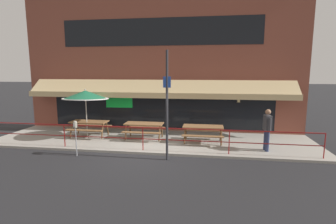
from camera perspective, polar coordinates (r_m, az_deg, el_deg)
name	(u,v)px	position (r m, az deg, el deg)	size (l,w,h in m)	color
ground_plane	(141,155)	(10.68, -5.84, -9.21)	(120.00, 120.00, 0.00)	#232326
patio_deck	(152,140)	(12.53, -3.55, -6.18)	(15.00, 4.00, 0.10)	#9E998E
restaurant_building	(160,62)	(14.28, -1.79, 10.76)	(15.00, 1.60, 7.59)	brown
patio_railing	(143,133)	(10.74, -5.51, -4.67)	(13.84, 0.04, 0.97)	maroon
picnic_table_left	(89,124)	(13.49, -16.77, -2.59)	(1.80, 1.42, 0.76)	brown
picnic_table_centre	(144,126)	(12.51, -5.24, -3.14)	(1.80, 1.42, 0.76)	brown
picnic_table_right	(203,129)	(11.92, 7.63, -3.79)	(1.80, 1.42, 0.76)	brown
patio_umbrella_left	(85,95)	(13.06, -17.52, 3.54)	(2.14, 2.14, 2.38)	#B7B2A8
pedestrian_walking	(267,128)	(11.29, 20.78, -3.21)	(0.29, 0.61, 1.71)	navy
parking_meter_near	(75,128)	(10.76, -19.53, -3.23)	(0.15, 0.16, 1.42)	gray
street_sign_pole	(167,105)	(9.56, -0.22, 1.52)	(0.28, 0.09, 4.06)	#2D2D33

